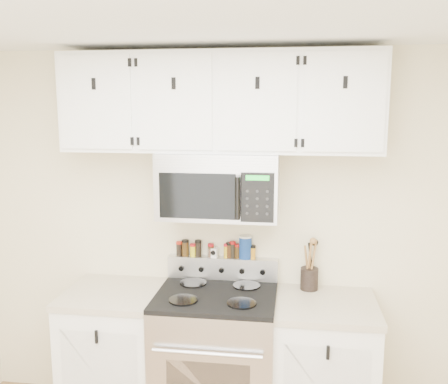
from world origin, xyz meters
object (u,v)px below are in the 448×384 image
at_px(microwave, 219,185).
at_px(salt_canister, 245,247).
at_px(utensil_crock, 309,277).
at_px(range, 216,360).

bearing_deg(microwave, salt_canister, 44.80).
bearing_deg(utensil_crock, range, -158.55).
xyz_separation_m(utensil_crock, salt_canister, (-0.43, 0.05, 0.17)).
bearing_deg(utensil_crock, salt_canister, 173.42).
xyz_separation_m(range, microwave, (0.00, 0.13, 1.14)).
height_order(range, microwave, microwave).
bearing_deg(salt_canister, range, -119.10).
xyz_separation_m(microwave, salt_canister, (0.16, 0.16, -0.45)).
xyz_separation_m(microwave, utensil_crock, (0.59, 0.11, -0.62)).
relative_size(utensil_crock, salt_canister, 2.16).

